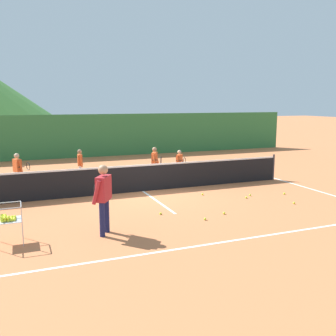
{
  "coord_description": "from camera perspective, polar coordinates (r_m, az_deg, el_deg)",
  "views": [
    {
      "loc": [
        -4.06,
        -12.64,
        3.15
      ],
      "look_at": [
        0.5,
        -1.18,
        1.01
      ],
      "focal_mm": 40.51,
      "sensor_mm": 36.0,
      "label": 1
    }
  ],
  "objects": [
    {
      "name": "ground_plane",
      "position": [
        13.64,
        -3.79,
        -3.51
      ],
      "size": [
        120.0,
        120.0,
        0.0
      ],
      "primitive_type": "plane",
      "color": "#C67042"
    },
    {
      "name": "line_baseline_near",
      "position": [
        8.82,
        7.42,
        -11.12
      ],
      "size": [
        11.73,
        0.08,
        0.01
      ],
      "primitive_type": "cube",
      "color": "white",
      "rests_on": "ground"
    },
    {
      "name": "line_baseline_far",
      "position": [
        18.22,
        -8.49,
        -0.19
      ],
      "size": [
        11.73,
        0.08,
        0.01
      ],
      "primitive_type": "cube",
      "color": "white",
      "rests_on": "ground"
    },
    {
      "name": "line_sideline_east",
      "position": [
        16.37,
        16.15,
        -1.61
      ],
      "size": [
        0.08,
        10.3,
        0.01
      ],
      "primitive_type": "cube",
      "color": "white",
      "rests_on": "ground"
    },
    {
      "name": "line_service_center",
      "position": [
        13.64,
        -3.79,
        -3.5
      ],
      "size": [
        0.08,
        6.04,
        0.01
      ],
      "primitive_type": "cube",
      "color": "white",
      "rests_on": "ground"
    },
    {
      "name": "tennis_net",
      "position": [
        13.53,
        -3.81,
        -1.45
      ],
      "size": [
        11.34,
        0.08,
        1.05
      ],
      "color": "#333338",
      "rests_on": "ground"
    },
    {
      "name": "instructor",
      "position": [
        9.15,
        -9.69,
        -3.73
      ],
      "size": [
        0.57,
        0.84,
        1.7
      ],
      "color": "#191E4C",
      "rests_on": "ground"
    },
    {
      "name": "student_0",
      "position": [
        14.75,
        -21.65,
        0.01
      ],
      "size": [
        0.59,
        0.55,
        1.34
      ],
      "color": "black",
      "rests_on": "ground"
    },
    {
      "name": "student_1",
      "position": [
        15.67,
        -13.09,
        0.87
      ],
      "size": [
        0.27,
        0.51,
        1.29
      ],
      "color": "silver",
      "rests_on": "ground"
    },
    {
      "name": "student_2",
      "position": [
        15.38,
        -2.0,
        1.14
      ],
      "size": [
        0.44,
        0.73,
        1.36
      ],
      "color": "silver",
      "rests_on": "ground"
    },
    {
      "name": "student_3",
      "position": [
        15.79,
        1.76,
        1.0
      ],
      "size": [
        0.45,
        0.66,
        1.19
      ],
      "color": "navy",
      "rests_on": "ground"
    },
    {
      "name": "ball_cart",
      "position": [
        9.25,
        -23.01,
        -7.01
      ],
      "size": [
        0.58,
        0.58,
        0.9
      ],
      "color": "#B7B7BC",
      "rests_on": "ground"
    },
    {
      "name": "tennis_ball_0",
      "position": [
        10.39,
        5.6,
        -7.64
      ],
      "size": [
        0.07,
        0.07,
        0.07
      ],
      "primitive_type": "sphere",
      "color": "yellow",
      "rests_on": "ground"
    },
    {
      "name": "tennis_ball_1",
      "position": [
        13.1,
        5.21,
        -3.94
      ],
      "size": [
        0.07,
        0.07,
        0.07
      ],
      "primitive_type": "sphere",
      "color": "yellow",
      "rests_on": "ground"
    },
    {
      "name": "tennis_ball_2",
      "position": [
        13.74,
        17.09,
        -3.69
      ],
      "size": [
        0.07,
        0.07,
        0.07
      ],
      "primitive_type": "sphere",
      "color": "yellow",
      "rests_on": "ground"
    },
    {
      "name": "tennis_ball_3",
      "position": [
        10.98,
        8.44,
        -6.73
      ],
      "size": [
        0.07,
        0.07,
        0.07
      ],
      "primitive_type": "sphere",
      "color": "yellow",
      "rests_on": "ground"
    },
    {
      "name": "tennis_ball_4",
      "position": [
        12.88,
        11.69,
        -4.35
      ],
      "size": [
        0.07,
        0.07,
        0.07
      ],
      "primitive_type": "sphere",
      "color": "yellow",
      "rests_on": "ground"
    },
    {
      "name": "tennis_ball_5",
      "position": [
        12.57,
        18.43,
        -5.01
      ],
      "size": [
        0.07,
        0.07,
        0.07
      ],
      "primitive_type": "sphere",
      "color": "yellow",
      "rests_on": "ground"
    },
    {
      "name": "tennis_ball_7",
      "position": [
        13.23,
        12.25,
        -3.99
      ],
      "size": [
        0.07,
        0.07,
        0.07
      ],
      "primitive_type": "sphere",
      "color": "yellow",
      "rests_on": "ground"
    },
    {
      "name": "tennis_ball_8",
      "position": [
        10.84,
        -1.12,
        -6.86
      ],
      "size": [
        0.07,
        0.07,
        0.07
      ],
      "primitive_type": "sphere",
      "color": "yellow",
      "rests_on": "ground"
    },
    {
      "name": "windscreen_fence",
      "position": [
        22.46,
        -11.24,
        4.79
      ],
      "size": [
        25.81,
        0.08,
        2.48
      ],
      "primitive_type": "cube",
      "color": "#33753D",
      "rests_on": "ground"
    }
  ]
}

